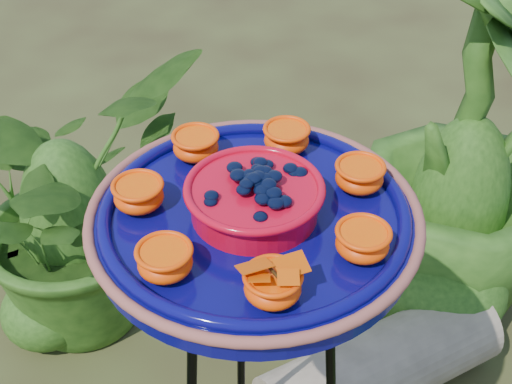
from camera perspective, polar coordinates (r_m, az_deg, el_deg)
feeder_dish at (r=1.07m, az=-0.13°, el=-1.80°), size 0.55×0.55×0.11m
driftwood_log at (r=2.03m, az=9.95°, el=-13.61°), size 0.71×0.51×0.23m
shrub_back_left at (r=2.09m, az=-14.84°, el=-0.70°), size 0.95×0.98×0.84m
shrub_back_right at (r=2.09m, az=16.72°, el=3.27°), size 0.69×0.69×1.10m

